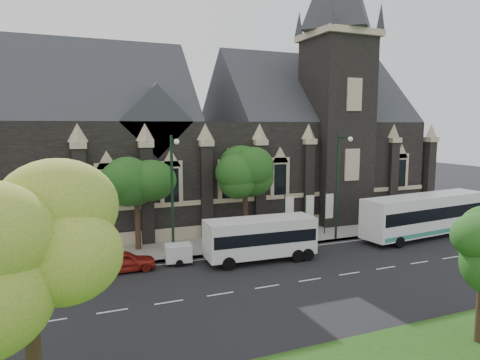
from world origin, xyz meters
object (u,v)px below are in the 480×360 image
tree_walk_left (139,177)px  street_lamp_near (339,181)px  tree_walk_right (247,171)px  tour_coach (425,214)px  car_far_red (124,261)px  street_lamp_mid (173,190)px  shuttle_bus (260,236)px  banner_flag_right (328,209)px  sedan (43,276)px  banner_flag_center (308,210)px  tree_park_near (36,238)px  box_trailer (178,253)px  banner_flag_left (288,212)px

tree_walk_left → street_lamp_near: street_lamp_near is taller
tree_walk_right → tour_coach: size_ratio=0.61×
tour_coach → car_far_red: size_ratio=3.17×
street_lamp_mid → shuttle_bus: size_ratio=1.12×
shuttle_bus → car_far_red: bearing=174.5°
banner_flag_right → sedan: size_ratio=0.85×
banner_flag_right → car_far_red: bearing=-170.7°
shuttle_bus → sedan: bearing=-177.6°
tree_walk_right → tour_coach: 15.93m
tree_walk_right → sedan: bearing=-159.3°
tree_walk_right → banner_flag_center: 6.36m
tour_coach → car_far_red: bearing=172.3°
tree_walk_right → tree_park_near: bearing=-127.6°
sedan → car_far_red: bearing=-74.7°
shuttle_bus → sedan: (-14.25, 0.01, -0.99)m
tour_coach → shuttle_bus: bearing=175.9°
box_trailer → tree_park_near: bearing=-109.8°
tree_park_near → tour_coach: size_ratio=0.66×
banner_flag_left → tree_park_near: bearing=-135.5°
tree_walk_right → shuttle_bus: tree_walk_right is taller
banner_flag_left → car_far_red: 14.30m
tree_park_near → tree_walk_right: 24.58m
tree_walk_right → banner_flag_right: size_ratio=1.95×
tree_walk_left → banner_flag_left: size_ratio=1.91×
sedan → banner_flag_right: bearing=-79.0°
tree_park_near → sedan: tree_park_near is taller
tree_walk_right → street_lamp_mid: (-7.21, -3.62, -0.71)m
street_lamp_mid → banner_flag_right: (14.29, 1.91, -2.73)m
tree_walk_right → box_trailer: tree_walk_right is taller
banner_flag_center → shuttle_bus: banner_flag_center is taller
street_lamp_mid → box_trailer: size_ratio=3.35×
box_trailer → car_far_red: (-3.71, -0.14, -0.10)m
street_lamp_near → box_trailer: (-13.90, -0.89, -4.32)m
street_lamp_near → sedan: (-22.49, -2.33, -4.34)m
sedan → banner_flag_left: bearing=-76.8°
street_lamp_mid → shuttle_bus: bearing=-22.1°
tree_walk_right → shuttle_bus: bearing=-103.7°
banner_flag_left → banner_flag_center: size_ratio=1.00×
tree_walk_left → tour_coach: (23.46, -5.51, -3.72)m
banner_flag_center → banner_flag_right: 2.00m
box_trailer → car_far_red: size_ratio=0.66×
tree_walk_right → car_far_red: (-10.82, -4.65, -5.12)m
tree_park_near → box_trailer: size_ratio=3.19×
street_lamp_mid → tree_walk_right: bearing=26.6°
tree_walk_right → sedan: size_ratio=1.66×
banner_flag_center → box_trailer: bearing=-167.1°
tour_coach → tree_walk_left: bearing=161.1°
tree_walk_left → box_trailer: 6.95m
car_far_red → sedan: bearing=106.1°
tree_walk_right → banner_flag_left: 4.92m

